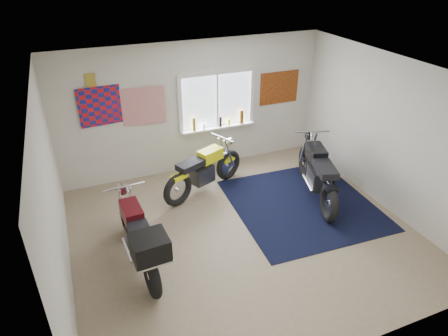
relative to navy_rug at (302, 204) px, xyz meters
name	(u,v)px	position (x,y,z in m)	size (l,w,h in m)	color
ground	(243,233)	(-1.37, -0.35, -0.01)	(5.50, 5.50, 0.00)	#9E896B
room_shell	(246,145)	(-1.37, -0.35, 1.63)	(5.50, 5.50, 5.50)	white
navy_rug	(302,204)	(0.00, 0.00, 0.00)	(2.50, 2.60, 0.01)	black
window_assembly	(217,105)	(-0.87, 2.12, 1.36)	(1.66, 0.17, 1.26)	white
oil_bottles	(223,120)	(-0.78, 2.05, 1.02)	(1.14, 0.09, 0.30)	#7E5B12
flag_display	(90,80)	(-3.27, 2.13, 2.14)	(1.60, 0.10, 1.17)	red
triumph_poster	(279,88)	(0.58, 2.13, 1.54)	(0.90, 0.03, 0.70)	#A54C14
yellow_triumph	(204,171)	(-1.53, 1.15, 0.43)	(1.87, 0.94, 1.00)	black
black_chrome_bike	(317,174)	(0.37, 0.16, 0.49)	(0.88, 2.15, 1.13)	black
maroon_tourer	(139,239)	(-3.12, -0.55, 0.55)	(0.63, 2.10, 1.06)	black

